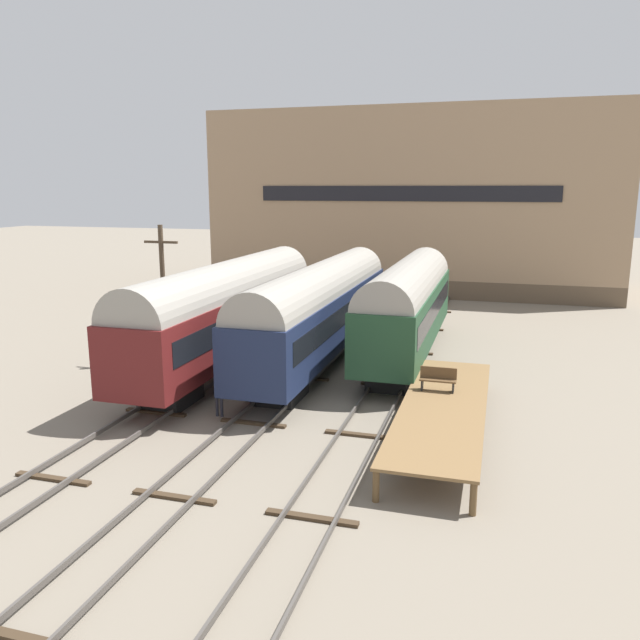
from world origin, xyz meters
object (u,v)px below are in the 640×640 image
at_px(train_car_navy, 320,306).
at_px(utility_pole, 164,293).
at_px(bench, 438,378).
at_px(train_car_green, 408,303).
at_px(train_car_maroon, 227,308).
at_px(person_worker, 219,390).

xyz_separation_m(train_car_navy, utility_pole, (-7.39, -2.59, 0.77)).
xyz_separation_m(train_car_navy, bench, (6.58, -6.34, -1.34)).
distance_m(bench, utility_pole, 14.62).
bearing_deg(train_car_green, train_car_maroon, -153.40).
distance_m(train_car_green, person_worker, 12.25).
bearing_deg(person_worker, train_car_green, 61.69).
height_order(train_car_navy, train_car_maroon, train_car_maroon).
distance_m(train_car_maroon, person_worker, 7.25).
relative_size(train_car_navy, person_worker, 10.65).
bearing_deg(utility_pole, train_car_navy, 19.34).
xyz_separation_m(bench, utility_pole, (-13.97, 3.74, 2.11)).
bearing_deg(train_car_navy, utility_pole, -160.66).
relative_size(train_car_maroon, utility_pole, 2.50).
bearing_deg(train_car_maroon, bench, -21.07).
bearing_deg(utility_pole, train_car_maroon, 6.86).
relative_size(train_car_navy, train_car_maroon, 1.07).
distance_m(train_car_navy, bench, 9.24).
bearing_deg(train_car_maroon, train_car_green, 26.60).
bearing_deg(utility_pole, train_car_green, 21.50).
distance_m(train_car_navy, train_car_green, 4.58).
height_order(train_car_maroon, train_car_green, train_car_maroon).
xyz_separation_m(train_car_maroon, train_car_green, (8.30, 4.15, -0.06)).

